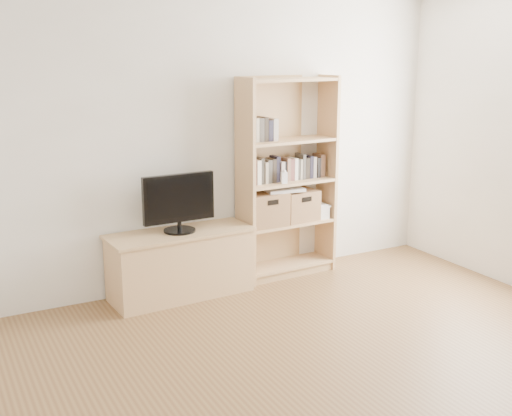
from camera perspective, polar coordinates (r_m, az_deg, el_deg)
floor at (r=4.13m, az=12.24°, el=-16.77°), size 4.50×5.00×0.01m
back_wall at (r=5.74m, az=-3.36°, el=6.03°), size 4.50×0.02×2.60m
tv_stand at (r=5.59m, az=-6.72°, el=-5.06°), size 1.23×0.52×0.55m
bookshelf at (r=5.94m, az=2.80°, el=2.67°), size 0.94×0.37×1.86m
television at (r=5.43m, az=-6.88°, el=0.43°), size 0.63×0.07×0.50m
books_row_mid at (r=5.94m, az=2.70°, el=3.52°), size 0.80×0.22×0.21m
books_row_upper at (r=5.77m, az=1.02°, el=6.99°), size 0.38×0.14×0.20m
baby_monitor at (r=5.79m, az=2.51°, el=2.70°), size 0.06×0.04×0.10m
basket_left at (r=5.86m, az=0.78°, el=-0.07°), size 0.37×0.31×0.30m
basket_right at (r=6.05m, az=3.69°, el=0.27°), size 0.37×0.31×0.29m
laptop at (r=5.91m, az=2.44°, el=1.68°), size 0.38×0.28×0.03m
magazine_stack at (r=6.19m, az=5.26°, el=-0.27°), size 0.18×0.25×0.12m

